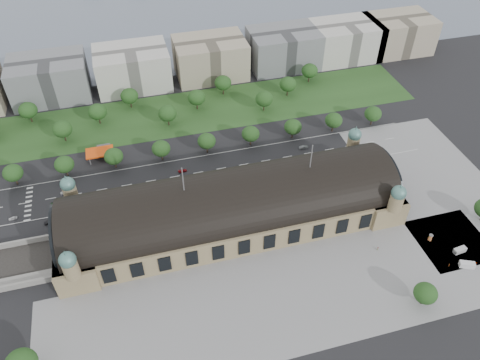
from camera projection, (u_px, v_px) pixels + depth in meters
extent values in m
plane|color=black|center=(232.00, 223.00, 212.04)|extent=(900.00, 900.00, 0.00)
cube|color=#92825B|center=(232.00, 214.00, 208.01)|extent=(150.00, 40.00, 12.00)
cube|color=#92825B|center=(77.00, 244.00, 194.98)|extent=(16.00, 43.00, 12.00)
cube|color=#92825B|center=(369.00, 187.00, 221.03)|extent=(16.00, 43.00, 12.00)
cylinder|color=black|center=(232.00, 204.00, 203.97)|extent=(144.00, 37.60, 37.60)
cylinder|color=black|center=(57.00, 235.00, 188.43)|extent=(1.20, 32.00, 32.00)
cylinder|color=black|center=(384.00, 172.00, 216.82)|extent=(1.20, 32.00, 32.00)
cylinder|color=#92825B|center=(71.00, 193.00, 203.25)|extent=(6.00, 6.00, 8.00)
sphere|color=slate|center=(68.00, 184.00, 199.55)|extent=(6.40, 6.40, 6.40)
cone|color=slate|center=(65.00, 177.00, 196.86)|extent=(1.00, 1.00, 2.50)
cylinder|color=#92825B|center=(353.00, 144.00, 229.30)|extent=(6.00, 6.00, 8.00)
sphere|color=slate|center=(355.00, 135.00, 225.60)|extent=(6.40, 6.40, 6.40)
cone|color=slate|center=(356.00, 128.00, 222.91)|extent=(1.00, 1.00, 2.50)
cylinder|color=#92825B|center=(71.00, 269.00, 173.26)|extent=(6.00, 6.00, 8.00)
sphere|color=slate|center=(67.00, 260.00, 169.56)|extent=(6.40, 6.40, 6.40)
cone|color=slate|center=(65.00, 253.00, 166.87)|extent=(1.00, 1.00, 2.50)
cylinder|color=#92825B|center=(396.00, 202.00, 199.31)|extent=(6.00, 6.00, 8.00)
sphere|color=slate|center=(399.00, 193.00, 195.62)|extent=(6.40, 6.40, 6.40)
cone|color=slate|center=(401.00, 186.00, 192.92)|extent=(1.00, 1.00, 2.50)
cylinder|color=#59595B|center=(183.00, 179.00, 186.97)|extent=(0.50, 0.50, 12.00)
cylinder|color=#59595B|center=(311.00, 156.00, 197.66)|extent=(0.50, 0.50, 12.00)
cube|color=gray|center=(285.00, 298.00, 182.57)|extent=(190.00, 48.00, 0.12)
cube|color=gray|center=(433.00, 183.00, 232.07)|extent=(56.00, 100.00, 0.12)
cube|color=black|center=(175.00, 177.00, 235.29)|extent=(260.00, 26.00, 0.10)
cube|color=#24461C|center=(168.00, 115.00, 275.53)|extent=(300.00, 45.00, 0.10)
cube|color=#EB4A0D|center=(100.00, 152.00, 242.46)|extent=(14.00, 9.00, 0.70)
cube|color=#59595B|center=(104.00, 149.00, 249.21)|extent=(7.00, 5.00, 3.20)
cylinder|color=#59595B|center=(90.00, 154.00, 245.35)|extent=(0.50, 0.50, 4.40)
cylinder|color=#59595B|center=(111.00, 150.00, 247.49)|extent=(0.50, 0.50, 4.40)
cylinder|color=#59595B|center=(90.00, 161.00, 240.78)|extent=(0.50, 0.50, 4.40)
cylinder|color=#59595B|center=(112.00, 158.00, 242.92)|extent=(0.50, 0.50, 4.40)
cube|color=slate|center=(49.00, 79.00, 283.38)|extent=(45.00, 32.00, 24.00)
cube|color=beige|center=(133.00, 68.00, 293.10)|extent=(45.00, 32.00, 24.00)
cube|color=tan|center=(210.00, 58.00, 302.82)|extent=(45.00, 32.00, 24.00)
cube|color=slate|center=(283.00, 48.00, 312.54)|extent=(45.00, 32.00, 24.00)
cube|color=beige|center=(345.00, 40.00, 321.29)|extent=(45.00, 32.00, 24.00)
cube|color=tan|center=(397.00, 34.00, 329.07)|extent=(45.00, 32.00, 24.00)
cylinder|color=#2D2116|center=(16.00, 181.00, 229.77)|extent=(0.70, 0.70, 4.32)
ellipsoid|color=#1F4418|center=(13.00, 173.00, 226.22)|extent=(9.60, 9.60, 8.16)
cylinder|color=#2D2116|center=(67.00, 172.00, 234.43)|extent=(0.70, 0.70, 4.32)
ellipsoid|color=#1F4418|center=(64.00, 164.00, 230.88)|extent=(9.60, 9.60, 8.16)
cylinder|color=#2D2116|center=(115.00, 164.00, 239.10)|extent=(0.70, 0.70, 4.32)
ellipsoid|color=#1F4418|center=(114.00, 156.00, 235.55)|extent=(9.60, 9.60, 8.16)
cylinder|color=#2D2116|center=(162.00, 156.00, 243.77)|extent=(0.70, 0.70, 4.32)
ellipsoid|color=#1F4418|center=(161.00, 149.00, 240.21)|extent=(9.60, 9.60, 8.16)
cylinder|color=#2D2116|center=(207.00, 149.00, 248.43)|extent=(0.70, 0.70, 4.32)
ellipsoid|color=#1F4418|center=(207.00, 141.00, 244.88)|extent=(9.60, 9.60, 8.16)
cylinder|color=#2D2116|center=(250.00, 142.00, 253.10)|extent=(0.70, 0.70, 4.32)
ellipsoid|color=#1F4418|center=(251.00, 134.00, 249.55)|extent=(9.60, 9.60, 8.16)
cylinder|color=#2D2116|center=(292.00, 135.00, 257.76)|extent=(0.70, 0.70, 4.32)
ellipsoid|color=#1F4418|center=(293.00, 127.00, 254.21)|extent=(9.60, 9.60, 8.16)
cylinder|color=#2D2116|center=(332.00, 128.00, 262.43)|extent=(0.70, 0.70, 4.32)
ellipsoid|color=#1F4418|center=(334.00, 120.00, 258.88)|extent=(9.60, 9.60, 8.16)
cylinder|color=#2D2116|center=(371.00, 121.00, 267.10)|extent=(0.70, 0.70, 4.32)
ellipsoid|color=#1F4418|center=(373.00, 114.00, 263.55)|extent=(9.60, 9.60, 8.16)
cylinder|color=#2D2116|center=(31.00, 119.00, 268.98)|extent=(0.70, 0.70, 4.68)
ellipsoid|color=#1F4418|center=(28.00, 110.00, 265.13)|extent=(10.40, 10.40, 8.84)
cylinder|color=#2D2116|center=(65.00, 138.00, 255.54)|extent=(0.70, 0.70, 4.68)
ellipsoid|color=#1F4418|center=(62.00, 129.00, 251.69)|extent=(10.40, 10.40, 8.84)
cylinder|color=#2D2116|center=(99.00, 120.00, 267.80)|extent=(0.70, 0.70, 4.68)
ellipsoid|color=#1F4418|center=(97.00, 112.00, 263.95)|extent=(10.40, 10.40, 8.84)
cylinder|color=#2D2116|center=(131.00, 104.00, 280.06)|extent=(0.70, 0.70, 4.68)
ellipsoid|color=#1F4418|center=(129.00, 96.00, 276.21)|extent=(10.40, 10.40, 8.84)
cylinder|color=#2D2116|center=(169.00, 122.00, 266.62)|extent=(0.70, 0.70, 4.68)
ellipsoid|color=#1F4418|center=(168.00, 113.00, 262.77)|extent=(10.40, 10.40, 8.84)
cylinder|color=#2D2116|center=(197.00, 106.00, 278.88)|extent=(0.70, 0.70, 4.68)
ellipsoid|color=#1F4418|center=(196.00, 97.00, 275.03)|extent=(10.40, 10.40, 8.84)
cylinder|color=#2D2116|center=(223.00, 91.00, 291.14)|extent=(0.70, 0.70, 4.68)
ellipsoid|color=#1F4418|center=(223.00, 83.00, 287.30)|extent=(10.40, 10.40, 8.84)
cylinder|color=#2D2116|center=(264.00, 107.00, 277.70)|extent=(0.70, 0.70, 4.68)
ellipsoid|color=#1F4418|center=(264.00, 99.00, 273.85)|extent=(10.40, 10.40, 8.84)
cylinder|color=#2D2116|center=(287.00, 92.00, 289.96)|extent=(0.70, 0.70, 4.68)
ellipsoid|color=#1F4418|center=(288.00, 84.00, 286.12)|extent=(10.40, 10.40, 8.84)
cylinder|color=#2D2116|center=(309.00, 79.00, 302.23)|extent=(0.70, 0.70, 4.68)
ellipsoid|color=#1F4418|center=(310.00, 71.00, 298.38)|extent=(10.40, 10.40, 8.84)
cylinder|color=#2D2116|center=(422.00, 300.00, 179.54)|extent=(0.70, 0.70, 3.96)
ellipsoid|color=#1F4418|center=(426.00, 293.00, 176.28)|extent=(9.00, 9.00, 7.65)
imported|color=silver|center=(13.00, 218.00, 213.28)|extent=(3.97, 1.96, 1.30)
imported|color=gray|center=(65.00, 193.00, 225.68)|extent=(4.55, 2.04, 1.45)
imported|color=black|center=(124.00, 196.00, 224.15)|extent=(4.93, 2.75, 1.30)
imported|color=maroon|center=(183.00, 171.00, 237.66)|extent=(4.61, 2.35, 1.28)
imported|color=#1F1B4D|center=(261.00, 173.00, 235.93)|extent=(4.74, 2.34, 1.55)
imported|color=#505457|center=(304.00, 147.00, 251.61)|extent=(5.06, 1.87, 1.66)
imported|color=silver|center=(371.00, 149.00, 250.58)|extent=(5.38, 2.78, 1.45)
imported|color=black|center=(49.00, 221.00, 211.67)|extent=(5.07, 3.58, 1.59)
imported|color=maroon|center=(54.00, 222.00, 211.44)|extent=(6.40, 5.36, 1.63)
imported|color=#182744|center=(110.00, 206.00, 219.14)|extent=(5.42, 3.88, 1.46)
imported|color=#5A5D62|center=(92.00, 209.00, 217.44)|extent=(5.03, 3.88, 1.60)
imported|color=silver|center=(143.00, 200.00, 222.01)|extent=(4.47, 3.22, 1.40)
imported|color=#94999D|center=(169.00, 201.00, 221.56)|extent=(5.70, 4.60, 1.44)
imported|color=black|center=(126.00, 203.00, 220.11)|extent=(6.11, 4.74, 1.65)
imported|color=#B6341D|center=(188.00, 187.00, 227.33)|extent=(12.11, 2.90, 3.37)
imported|color=white|center=(254.00, 173.00, 234.96)|extent=(12.62, 3.42, 3.49)
imported|color=#BAB9AC|center=(244.00, 171.00, 235.73)|extent=(12.23, 3.32, 3.38)
cube|color=#BBBBBD|center=(460.00, 250.00, 198.77)|extent=(5.73, 2.82, 2.39)
cube|color=#BBBBBD|center=(456.00, 252.00, 198.47)|extent=(1.69, 2.18, 1.65)
cube|color=silver|center=(467.00, 265.00, 192.96)|extent=(6.56, 4.66, 2.64)
cube|color=silver|center=(461.00, 265.00, 193.47)|extent=(2.38, 2.70, 1.83)
cylinder|color=#C73155|center=(430.00, 238.00, 203.42)|extent=(1.47, 1.47, 3.14)
cylinder|color=#59595B|center=(431.00, 235.00, 202.29)|extent=(1.78, 1.78, 0.26)
imported|color=gray|center=(378.00, 249.00, 199.86)|extent=(0.97, 0.78, 1.73)
imported|color=gray|center=(449.00, 265.00, 193.40)|extent=(0.60, 0.76, 1.84)
imported|color=gray|center=(476.00, 263.00, 194.03)|extent=(1.15, 0.72, 1.81)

